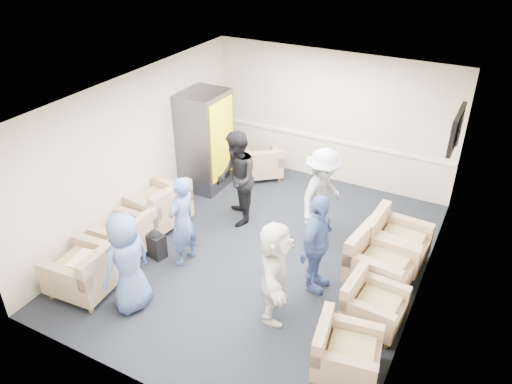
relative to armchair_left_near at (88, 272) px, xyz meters
The scene contains 25 objects.
floor 2.78m from the armchair_left_near, 47.36° to the left, with size 6.00×6.00×0.00m, color black.
ceiling 3.62m from the armchair_left_near, 47.36° to the left, with size 6.00×6.00×0.00m, color white.
back_wall 5.46m from the armchair_left_near, 69.62° to the left, with size 5.00×0.02×2.70m, color beige.
front_wall 2.33m from the armchair_left_near, 27.44° to the right, with size 5.00×0.02×2.70m, color beige.
left_wall 2.35m from the armchair_left_near, 107.27° to the left, with size 0.02×6.00×2.70m, color beige.
right_wall 4.92m from the armchair_left_near, 24.92° to the left, with size 0.02×6.00×2.70m, color beige.
chair_rail 5.37m from the armchair_left_near, 69.54° to the left, with size 4.98×0.04×0.06m, color white.
tv 6.01m from the armchair_left_near, 41.65° to the left, with size 0.10×1.00×0.58m.
armchair_left_near is the anchor object (origin of this frame).
armchair_left_mid 1.02m from the armchair_left_near, 96.22° to the left, with size 0.83×0.83×0.64m.
armchair_left_far 1.94m from the armchair_left_near, 94.40° to the left, with size 1.06×1.06×0.74m.
armchair_right_near 3.86m from the armchair_left_near, ahead, with size 0.88×0.88×0.62m.
armchair_right_midnear 4.11m from the armchair_left_near, 18.66° to the left, with size 0.81×0.81×0.61m.
armchair_right_midfar 4.33m from the armchair_left_near, 30.50° to the left, with size 1.00×1.00×0.71m.
armchair_right_far 4.74m from the armchair_left_near, 36.43° to the left, with size 0.95×0.95×0.71m.
armchair_corner 4.47m from the armchair_left_near, 81.73° to the left, with size 1.07×1.07×0.61m.
vending_machine 3.67m from the armchair_left_near, 93.56° to the left, with size 0.81×0.94×1.99m.
backpack 1.21m from the armchair_left_near, 72.40° to the left, with size 0.34×0.27×0.51m.
pillow 0.18m from the armchair_left_near, 160.32° to the right, with size 0.45×0.34×0.13m, color white.
person_front_left 0.88m from the armchair_left_near, ahead, with size 0.76×0.49×1.55m, color #435DA3.
person_mid_left 1.58m from the armchair_left_near, 56.64° to the left, with size 0.56×0.37×1.53m, color #435DA3.
person_back_left 2.93m from the armchair_left_near, 69.77° to the left, with size 0.85×0.66×1.75m, color black.
person_back_right 3.88m from the armchair_left_near, 48.88° to the left, with size 1.09×0.63×1.69m, color beige.
person_mid_right 3.40m from the armchair_left_near, 29.33° to the left, with size 0.93×0.39×1.59m, color #435DA3.
person_front_right 2.82m from the armchair_left_near, 17.64° to the left, with size 1.42×0.45×1.53m, color silver.
Camera 1 is at (3.03, -5.98, 5.07)m, focal length 35.00 mm.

